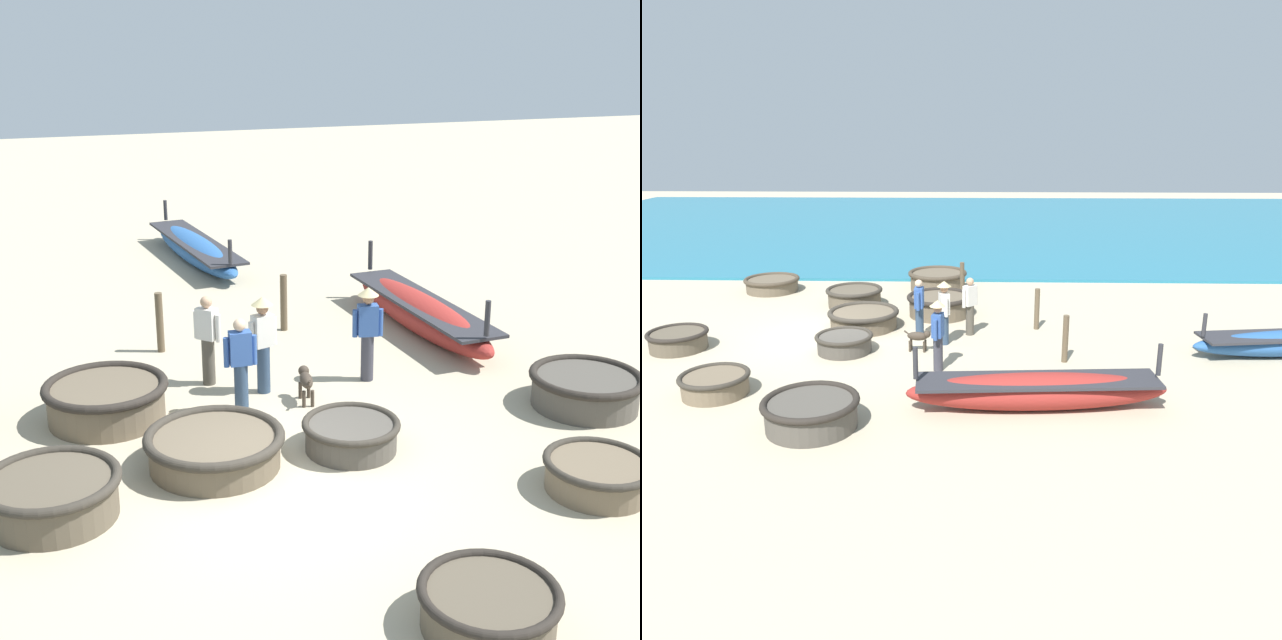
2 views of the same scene
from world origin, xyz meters
The scene contains 20 objects.
ground_plane centered at (0.00, 0.00, 0.00)m, with size 80.00×80.00×0.00m, color tan.
sea centered at (-20.25, 4.00, 0.05)m, with size 28.00×52.00×0.10m, color teal.
coracle_far_left centered at (-4.72, -3.11, 0.26)m, with size 1.85×1.85×0.48m.
coracle_center centered at (5.34, 0.86, 0.32)m, with size 1.82×1.82×0.58m.
coracle_tilted centered at (1.23, 0.61, 0.25)m, with size 1.43×1.43×0.46m.
coracle_upturned centered at (1.17, -3.59, 0.27)m, with size 1.49×1.49×0.49m.
coracle_beside_post centered at (-5.11, 2.52, 0.36)m, with size 2.01×2.01×0.65m.
coracle_far_right centered at (3.90, -1.53, 0.25)m, with size 1.45×1.45×0.46m.
coracle_front_left centered at (-0.74, 0.74, 0.29)m, with size 1.97×1.97×0.52m.
coracle_front_right centered at (-2.94, 0.06, 0.32)m, with size 1.76×1.76×0.58m.
coracle_weathered centered at (-2.02, 2.78, 0.35)m, with size 1.94×1.94×0.63m.
long_boat_green_hull centered at (4.38, 5.11, 0.38)m, with size 1.29×5.24×1.31m.
fisherman_standing_right centered at (2.42, 3.02, 0.96)m, with size 0.52×0.36×1.67m.
fisherman_by_coracle centered at (0.04, 2.38, 0.84)m, with size 0.53×0.23×1.57m.
fisherman_hauling centered at (0.59, 3.07, 0.96)m, with size 0.51×0.36×1.67m.
fisherman_with_hat centered at (-0.21, 3.71, 0.84)m, with size 0.40×0.41×1.57m.
dog centered at (1.13, 2.47, 0.37)m, with size 0.27×0.68×0.55m.
mooring_post_inland centered at (1.78, 5.99, 0.58)m, with size 0.14×0.14×1.15m, color brown.
mooring_post_shoreline centered at (-0.75, 5.54, 0.58)m, with size 0.14×0.14×1.15m, color brown.
mooring_post_mid_beach centered at (-3.76, 3.40, 0.62)m, with size 0.14×0.14×1.24m, color brown.
Camera 2 is at (15.75, 3.95, 5.31)m, focal length 35.00 mm.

